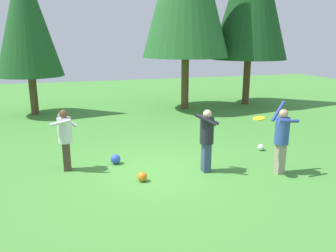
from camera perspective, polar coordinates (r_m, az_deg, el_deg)
ground_plane at (r=8.54m, az=-1.35°, el=-7.61°), size 40.00×40.00×0.00m
person_thrower at (r=8.55m, az=18.78°, el=-1.57°), size 0.57×0.50×1.78m
person_catcher at (r=8.25m, az=6.60°, el=-1.63°), size 0.71×0.70×1.58m
person_bystander at (r=8.68m, az=-17.10°, el=-1.51°), size 0.67×0.64×1.55m
frisbee at (r=8.02m, az=15.20°, el=1.25°), size 0.32×0.32×0.07m
ball_orange at (r=7.91m, az=-4.39°, el=-8.59°), size 0.23×0.23×0.23m
ball_white at (r=10.40m, az=15.51°, el=-3.51°), size 0.19×0.19×0.19m
ball_blue at (r=9.06m, az=-8.91°, el=-5.58°), size 0.26×0.26×0.26m
tree_left at (r=15.75m, az=-23.05°, el=16.71°), size 2.77×2.77×6.62m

